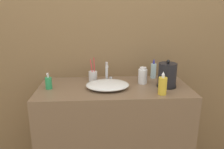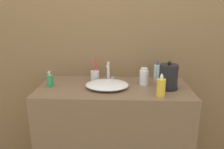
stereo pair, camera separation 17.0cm
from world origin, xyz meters
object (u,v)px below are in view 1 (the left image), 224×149
Objects in this scene: electric_kettle at (167,76)px; shampoo_bottle at (153,70)px; faucet at (107,71)px; toothbrush_cup at (93,76)px; lotion_bottle at (49,83)px; hand_cream_bottle at (163,85)px; mouthwash_bottle at (143,76)px.

electric_kettle is 1.25× the size of shampoo_bottle.
toothbrush_cup reaches higher than faucet.
hand_cream_bottle is at bearing -11.31° from lotion_bottle.
hand_cream_bottle is (0.09, -0.25, 0.00)m from mouthwash_bottle.
mouthwash_bottle is (0.41, -0.09, 0.02)m from toothbrush_cup.
shampoo_bottle reaches higher than faucet.
hand_cream_bottle is (0.50, -0.34, 0.02)m from toothbrush_cup.
shampoo_bottle is 0.39m from hand_cream_bottle.
mouthwash_bottle is (-0.12, -0.14, -0.00)m from shampoo_bottle.
faucet is 1.00× the size of hand_cream_bottle.
faucet is 0.29m from mouthwash_bottle.
faucet is 0.82× the size of toothbrush_cup.
toothbrush_cup is (-0.58, 0.18, -0.05)m from electric_kettle.
shampoo_bottle is 1.26× the size of mouthwash_bottle.
electric_kettle is 0.20m from mouthwash_bottle.
toothbrush_cup is 0.61m from hand_cream_bottle.
electric_kettle reaches higher than faucet.
lotion_bottle is 0.73× the size of shampoo_bottle.
faucet is at bearing -20.04° from toothbrush_cup.
shampoo_bottle is 1.02× the size of hand_cream_bottle.
lotion_bottle is 0.90m from shampoo_bottle.
faucet and hand_cream_bottle have the same top height.
lotion_bottle is at bearing -152.48° from toothbrush_cup.
faucet is 0.78× the size of electric_kettle.
hand_cream_bottle is at bearing -38.06° from faucet.
mouthwash_bottle is (0.29, -0.05, -0.03)m from faucet.
faucet is at bearing 170.39° from mouthwash_bottle.
lotion_bottle is 0.85m from hand_cream_bottle.
shampoo_bottle is (-0.05, 0.23, -0.02)m from electric_kettle.
shampoo_bottle is (0.87, 0.22, 0.02)m from lotion_bottle.
lotion_bottle is (-0.46, -0.13, -0.05)m from faucet.
electric_kettle is 0.24m from shampoo_bottle.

